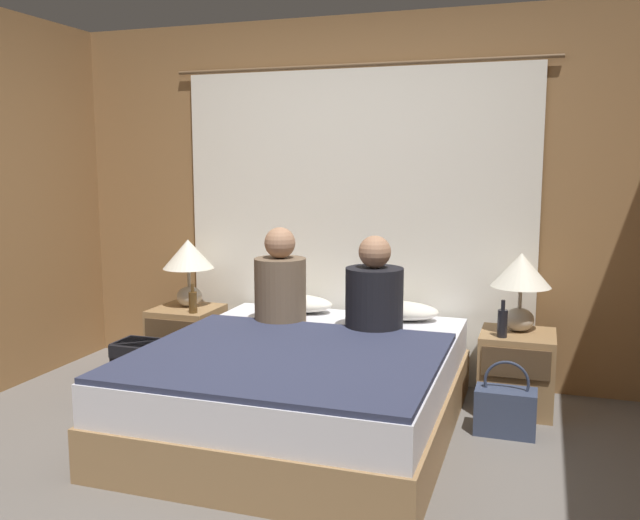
# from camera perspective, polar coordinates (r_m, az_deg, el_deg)

# --- Properties ---
(ground_plane) EXTENTS (16.00, 16.00, 0.00)m
(ground_plane) POSITION_cam_1_polar(r_m,az_deg,el_deg) (3.41, -5.59, -18.20)
(ground_plane) COLOR #66605B
(wall_back) EXTENTS (4.35, 0.06, 2.50)m
(wall_back) POSITION_cam_1_polar(r_m,az_deg,el_deg) (4.77, 3.06, 5.07)
(wall_back) COLOR olive
(wall_back) RESTS_ON ground_plane
(curtain_panel) EXTENTS (2.67, 0.02, 2.17)m
(curtain_panel) POSITION_cam_1_polar(r_m,az_deg,el_deg) (4.72, 2.84, 3.01)
(curtain_panel) COLOR white
(curtain_panel) RESTS_ON ground_plane
(bed) EXTENTS (1.65, 1.98, 0.49)m
(bed) POSITION_cam_1_polar(r_m,az_deg,el_deg) (3.93, -1.38, -10.71)
(bed) COLOR #99754C
(bed) RESTS_ON ground_plane
(nightstand_left) EXTENTS (0.44, 0.45, 0.48)m
(nightstand_left) POSITION_cam_1_polar(r_m,az_deg,el_deg) (4.99, -11.14, -6.66)
(nightstand_left) COLOR #937047
(nightstand_left) RESTS_ON ground_plane
(nightstand_right) EXTENTS (0.44, 0.45, 0.48)m
(nightstand_right) POSITION_cam_1_polar(r_m,az_deg,el_deg) (4.38, 16.22, -8.97)
(nightstand_right) COLOR #937047
(nightstand_right) RESTS_ON ground_plane
(lamp_left) EXTENTS (0.36, 0.36, 0.49)m
(lamp_left) POSITION_cam_1_polar(r_m,az_deg,el_deg) (4.92, -11.02, -0.02)
(lamp_left) COLOR #B2A899
(lamp_left) RESTS_ON nightstand_left
(lamp_right) EXTENTS (0.36, 0.36, 0.49)m
(lamp_right) POSITION_cam_1_polar(r_m,az_deg,el_deg) (4.30, 16.56, -1.41)
(lamp_right) COLOR #B2A899
(lamp_right) RESTS_ON nightstand_right
(pillow_left) EXTENTS (0.56, 0.28, 0.12)m
(pillow_left) POSITION_cam_1_polar(r_m,az_deg,el_deg) (4.70, -2.26, -3.65)
(pillow_left) COLOR silver
(pillow_left) RESTS_ON bed
(pillow_right) EXTENTS (0.56, 0.28, 0.12)m
(pillow_right) POSITION_cam_1_polar(r_m,az_deg,el_deg) (4.50, 6.47, -4.23)
(pillow_right) COLOR silver
(pillow_right) RESTS_ON bed
(blanket_on_bed) EXTENTS (1.59, 1.40, 0.03)m
(blanket_on_bed) POSITION_cam_1_polar(r_m,az_deg,el_deg) (3.61, -2.81, -8.07)
(blanket_on_bed) COLOR #2D334C
(blanket_on_bed) RESTS_ON bed
(person_left_in_bed) EXTENTS (0.33, 0.33, 0.62)m
(person_left_in_bed) POSITION_cam_1_polar(r_m,az_deg,el_deg) (4.34, -3.37, -2.03)
(person_left_in_bed) COLOR brown
(person_left_in_bed) RESTS_ON bed
(person_right_in_bed) EXTENTS (0.36, 0.36, 0.59)m
(person_right_in_bed) POSITION_cam_1_polar(r_m,az_deg,el_deg) (4.15, 4.59, -2.78)
(person_right_in_bed) COLOR black
(person_right_in_bed) RESTS_ON bed
(beer_bottle_on_left_stand) EXTENTS (0.06, 0.06, 0.21)m
(beer_bottle_on_left_stand) POSITION_cam_1_polar(r_m,az_deg,el_deg) (4.75, -10.65, -3.46)
(beer_bottle_on_left_stand) COLOR #513819
(beer_bottle_on_left_stand) RESTS_ON nightstand_left
(beer_bottle_on_right_stand) EXTENTS (0.06, 0.06, 0.22)m
(beer_bottle_on_right_stand) POSITION_cam_1_polar(r_m,az_deg,el_deg) (4.17, 15.11, -5.10)
(beer_bottle_on_right_stand) COLOR black
(beer_bottle_on_right_stand) RESTS_ON nightstand_right
(backpack_on_floor) EXTENTS (0.32, 0.27, 0.37)m
(backpack_on_floor) POSITION_cam_1_polar(r_m,az_deg,el_deg) (4.59, -14.78, -8.57)
(backpack_on_floor) COLOR black
(backpack_on_floor) RESTS_ON ground_plane
(handbag_on_floor) EXTENTS (0.33, 0.18, 0.42)m
(handbag_on_floor) POSITION_cam_1_polar(r_m,az_deg,el_deg) (4.02, 15.35, -12.07)
(handbag_on_floor) COLOR #333D56
(handbag_on_floor) RESTS_ON ground_plane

